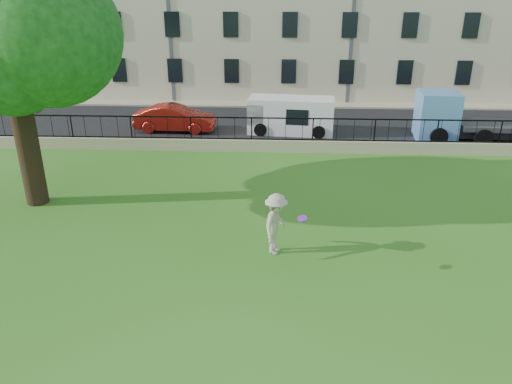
{
  "coord_description": "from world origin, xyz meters",
  "views": [
    {
      "loc": [
        1.33,
        -11.7,
        7.85
      ],
      "look_at": [
        0.62,
        3.5,
        1.39
      ],
      "focal_mm": 35.0,
      "sensor_mm": 36.0,
      "label": 1
    }
  ],
  "objects_px": {
    "white_van": "(291,115)",
    "blue_truck": "(476,117)",
    "man": "(276,224)",
    "frisbee": "(302,219)",
    "tree": "(0,13)",
    "red_sedan": "(175,118)"
  },
  "relations": [
    {
      "from": "man",
      "to": "red_sedan",
      "type": "bearing_deg",
      "value": 42.52
    },
    {
      "from": "frisbee",
      "to": "white_van",
      "type": "xyz_separation_m",
      "value": [
        -0.03,
        14.67,
        -0.82
      ]
    },
    {
      "from": "frisbee",
      "to": "red_sedan",
      "type": "bearing_deg",
      "value": 113.98
    },
    {
      "from": "frisbee",
      "to": "red_sedan",
      "type": "height_order",
      "value": "frisbee"
    },
    {
      "from": "white_van",
      "to": "blue_truck",
      "type": "height_order",
      "value": "blue_truck"
    },
    {
      "from": "red_sedan",
      "to": "blue_truck",
      "type": "distance_m",
      "value": 16.22
    },
    {
      "from": "man",
      "to": "white_van",
      "type": "distance_m",
      "value": 13.43
    },
    {
      "from": "white_van",
      "to": "red_sedan",
      "type": "bearing_deg",
      "value": -174.34
    },
    {
      "from": "frisbee",
      "to": "man",
      "type": "bearing_deg",
      "value": 119.99
    },
    {
      "from": "frisbee",
      "to": "blue_truck",
      "type": "xyz_separation_m",
      "value": [
        9.65,
        13.67,
        -0.53
      ]
    },
    {
      "from": "man",
      "to": "white_van",
      "type": "bearing_deg",
      "value": 16.15
    },
    {
      "from": "red_sedan",
      "to": "frisbee",
      "type": "bearing_deg",
      "value": -153.79
    },
    {
      "from": "man",
      "to": "frisbee",
      "type": "bearing_deg",
      "value": -130.87
    },
    {
      "from": "tree",
      "to": "red_sedan",
      "type": "relative_size",
      "value": 2.31
    },
    {
      "from": "man",
      "to": "red_sedan",
      "type": "xyz_separation_m",
      "value": [
        -5.8,
        13.41,
        -0.25
      ]
    },
    {
      "from": "white_van",
      "to": "blue_truck",
      "type": "bearing_deg",
      "value": -0.24
    },
    {
      "from": "frisbee",
      "to": "blue_truck",
      "type": "height_order",
      "value": "blue_truck"
    },
    {
      "from": "man",
      "to": "white_van",
      "type": "relative_size",
      "value": 0.42
    },
    {
      "from": "tree",
      "to": "man",
      "type": "bearing_deg",
      "value": -20.39
    },
    {
      "from": "man",
      "to": "blue_truck",
      "type": "height_order",
      "value": "blue_truck"
    },
    {
      "from": "man",
      "to": "frisbee",
      "type": "relative_size",
      "value": 7.27
    },
    {
      "from": "frisbee",
      "to": "red_sedan",
      "type": "xyz_separation_m",
      "value": [
        -6.53,
        14.67,
        -1.06
      ]
    }
  ]
}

